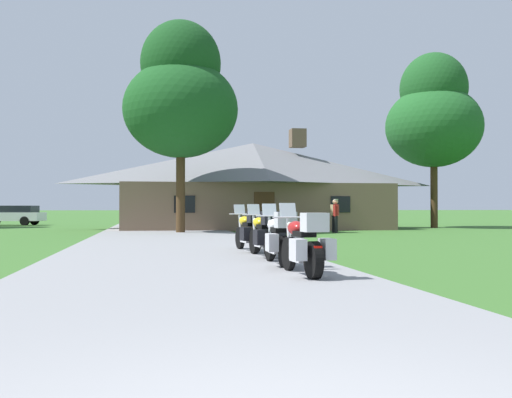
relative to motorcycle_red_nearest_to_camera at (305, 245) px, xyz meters
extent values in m
plane|color=#386628|center=(-1.97, 12.65, -0.61)|extent=(500.00, 500.00, 0.00)
cube|color=gray|center=(-1.97, 10.65, -0.58)|extent=(6.40, 80.00, 0.06)
cylinder|color=black|center=(-0.07, 0.96, -0.23)|extent=(0.16, 0.65, 0.64)
cylinder|color=black|center=(0.03, -0.48, -0.23)|extent=(0.20, 0.65, 0.64)
cube|color=silver|center=(-0.02, 0.22, -0.17)|extent=(0.30, 0.58, 0.30)
ellipsoid|color=maroon|center=(-0.04, 0.48, 0.28)|extent=(0.34, 0.54, 0.26)
cube|color=black|center=(0.00, 0.02, 0.19)|extent=(0.32, 0.54, 0.10)
cylinder|color=silver|center=(-0.07, 0.92, 0.47)|extent=(0.66, 0.08, 0.03)
cylinder|color=silver|center=(-0.07, 0.96, 0.13)|extent=(0.08, 0.24, 0.73)
cube|color=#B2BCC6|center=(-0.07, 1.02, 0.61)|extent=(0.33, 0.13, 0.27)
sphere|color=silver|center=(-0.07, 0.92, 0.33)|extent=(0.11, 0.11, 0.11)
cube|color=#B7B7BC|center=(0.04, -0.53, 0.41)|extent=(0.42, 0.39, 0.32)
cube|color=red|center=(0.05, -0.70, 0.00)|extent=(0.14, 0.04, 0.06)
cylinder|color=silver|center=(0.15, -0.15, -0.33)|extent=(0.11, 0.55, 0.07)
cube|color=#B7B7BC|center=(-0.23, -0.44, -0.05)|extent=(0.23, 0.41, 0.36)
cube|color=#B7B7BC|center=(0.29, -0.41, -0.05)|extent=(0.23, 0.41, 0.36)
cylinder|color=black|center=(-0.04, 2.97, -0.23)|extent=(0.12, 0.64, 0.64)
cylinder|color=black|center=(-0.01, 1.54, -0.23)|extent=(0.17, 0.64, 0.64)
cube|color=silver|center=(-0.03, 2.23, -0.17)|extent=(0.27, 0.56, 0.30)
ellipsoid|color=silver|center=(-0.03, 2.49, 0.28)|extent=(0.31, 0.53, 0.26)
cube|color=black|center=(-0.02, 2.04, 0.19)|extent=(0.29, 0.53, 0.10)
cylinder|color=silver|center=(-0.04, 2.93, 0.47)|extent=(0.66, 0.04, 0.03)
cylinder|color=silver|center=(-0.04, 2.97, 0.13)|extent=(0.06, 0.24, 0.73)
cube|color=#B2BCC6|center=(-0.04, 3.03, 0.61)|extent=(0.32, 0.12, 0.27)
sphere|color=silver|center=(-0.04, 2.93, 0.33)|extent=(0.11, 0.11, 0.11)
cube|color=#B7B7BC|center=(-0.01, 1.49, 0.41)|extent=(0.41, 0.37, 0.32)
cube|color=red|center=(-0.01, 1.32, 0.00)|extent=(0.14, 0.03, 0.06)
cylinder|color=silver|center=(0.12, 1.86, -0.33)|extent=(0.08, 0.55, 0.07)
cube|color=#B7B7BC|center=(-0.27, 1.58, -0.05)|extent=(0.21, 0.40, 0.36)
cube|color=#B7B7BC|center=(0.25, 1.59, -0.05)|extent=(0.21, 0.40, 0.36)
cylinder|color=black|center=(-0.04, 5.10, -0.23)|extent=(0.17, 0.65, 0.64)
cylinder|color=black|center=(0.10, 3.67, -0.23)|extent=(0.22, 0.65, 0.64)
cube|color=silver|center=(0.03, 4.37, -0.17)|extent=(0.31, 0.58, 0.30)
ellipsoid|color=gold|center=(0.01, 4.62, 0.28)|extent=(0.35, 0.55, 0.26)
cube|color=black|center=(0.05, 4.17, 0.19)|extent=(0.33, 0.55, 0.10)
cylinder|color=silver|center=(-0.04, 5.06, 0.47)|extent=(0.66, 0.10, 0.03)
cylinder|color=silver|center=(-0.04, 5.10, 0.13)|extent=(0.08, 0.24, 0.73)
cube|color=#B2BCC6|center=(-0.05, 5.16, 0.61)|extent=(0.33, 0.14, 0.27)
sphere|color=silver|center=(-0.04, 5.06, 0.33)|extent=(0.11, 0.11, 0.11)
cube|color=black|center=(0.11, 3.62, 0.41)|extent=(0.43, 0.40, 0.32)
cube|color=red|center=(0.13, 3.45, 0.00)|extent=(0.14, 0.04, 0.06)
cylinder|color=silver|center=(0.21, 4.00, -0.33)|extent=(0.12, 0.55, 0.07)
cube|color=black|center=(-0.16, 3.69, -0.05)|extent=(0.24, 0.42, 0.36)
cube|color=black|center=(0.36, 3.74, -0.05)|extent=(0.24, 0.42, 0.36)
cylinder|color=black|center=(-0.14, 6.99, -0.23)|extent=(0.20, 0.65, 0.64)
cylinder|color=black|center=(0.06, 5.56, -0.23)|extent=(0.24, 0.66, 0.64)
cube|color=silver|center=(-0.04, 6.25, -0.17)|extent=(0.34, 0.59, 0.30)
ellipsoid|color=gold|center=(-0.07, 6.51, 0.28)|extent=(0.37, 0.56, 0.26)
cube|color=black|center=(-0.01, 6.06, 0.19)|extent=(0.35, 0.55, 0.10)
cylinder|color=silver|center=(-0.13, 6.95, 0.47)|extent=(0.66, 0.12, 0.03)
cylinder|color=silver|center=(-0.14, 6.99, 0.13)|extent=(0.09, 0.24, 0.73)
cube|color=#B2BCC6|center=(-0.15, 7.05, 0.61)|extent=(0.33, 0.15, 0.27)
sphere|color=silver|center=(-0.13, 6.95, 0.33)|extent=(0.11, 0.11, 0.11)
cube|color=black|center=(0.07, 5.51, 0.41)|extent=(0.45, 0.41, 0.32)
cube|color=red|center=(0.09, 5.34, 0.00)|extent=(0.14, 0.05, 0.06)
cylinder|color=silver|center=(0.16, 5.90, -0.33)|extent=(0.15, 0.55, 0.07)
cube|color=black|center=(-0.20, 5.57, -0.05)|extent=(0.25, 0.42, 0.36)
cube|color=black|center=(0.31, 5.65, -0.05)|extent=(0.25, 0.42, 0.36)
cube|color=brown|center=(3.24, 24.83, 0.70)|extent=(15.21, 7.25, 2.62)
pyramid|color=slate|center=(3.24, 24.83, 3.26)|extent=(16.13, 7.69, 2.49)
cube|color=brown|center=(5.98, 24.83, 4.85)|extent=(0.90, 0.90, 1.10)
cube|color=#472D19|center=(3.24, 21.18, 0.44)|extent=(1.10, 0.08, 2.10)
cube|color=black|center=(-1.02, 21.18, 0.83)|extent=(1.10, 0.06, 0.90)
cube|color=black|center=(7.50, 21.18, 0.83)|extent=(1.10, 0.06, 0.90)
cylinder|color=black|center=(6.29, 18.23, -0.18)|extent=(0.14, 0.14, 0.86)
cylinder|color=black|center=(6.38, 18.39, -0.18)|extent=(0.14, 0.14, 0.86)
cube|color=#A8231E|center=(6.34, 18.31, 0.53)|extent=(0.37, 0.42, 0.56)
cylinder|color=#A8231E|center=(6.22, 18.11, 0.51)|extent=(0.09, 0.09, 0.58)
cylinder|color=#A8231E|center=(6.45, 18.51, 0.51)|extent=(0.09, 0.09, 0.58)
sphere|color=tan|center=(6.34, 18.31, 0.95)|extent=(0.21, 0.21, 0.21)
cylinder|color=#B2AD99|center=(6.34, 18.31, 1.05)|extent=(0.22, 0.22, 0.05)
cylinder|color=black|center=(6.37, 18.89, -0.18)|extent=(0.14, 0.14, 0.86)
cylinder|color=black|center=(6.47, 18.74, -0.18)|extent=(0.14, 0.14, 0.86)
cube|color=tan|center=(6.42, 18.81, 0.53)|extent=(0.38, 0.42, 0.56)
cylinder|color=tan|center=(6.30, 19.01, 0.51)|extent=(0.09, 0.09, 0.58)
cylinder|color=tan|center=(6.54, 18.62, 0.51)|extent=(0.09, 0.09, 0.58)
sphere|color=tan|center=(6.42, 18.81, 0.95)|extent=(0.21, 0.21, 0.21)
cylinder|color=#422D19|center=(14.61, 24.43, 1.73)|extent=(0.44, 0.44, 4.68)
ellipsoid|color=#1E5623|center=(14.61, 24.43, 5.71)|extent=(5.95, 5.95, 5.06)
ellipsoid|color=#1B4E20|center=(14.61, 24.43, 8.09)|extent=(4.17, 4.17, 4.47)
cylinder|color=#422D19|center=(-1.33, 19.06, 1.66)|extent=(0.44, 0.44, 4.54)
ellipsoid|color=#194C1E|center=(-1.33, 19.06, 5.47)|extent=(5.61, 5.61, 4.77)
ellipsoid|color=#16441B|center=(-1.33, 19.06, 7.72)|extent=(3.93, 3.93, 4.21)
cube|color=silver|center=(-12.72, 34.63, 0.01)|extent=(4.88, 2.73, 0.60)
cube|color=black|center=(-12.52, 34.59, 0.55)|extent=(3.48, 2.24, 0.48)
cylinder|color=black|center=(-11.49, 33.51, -0.29)|extent=(0.67, 0.34, 0.64)
cylinder|color=black|center=(-11.15, 35.17, -0.29)|extent=(0.67, 0.34, 0.64)
camera|label=1|loc=(-2.64, -10.22, 0.66)|focal=41.82mm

